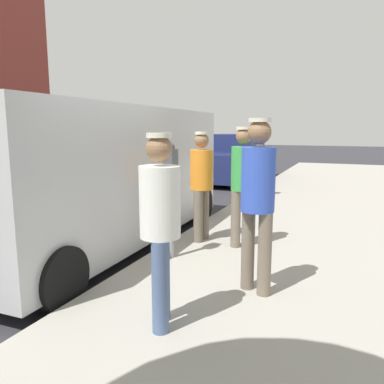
{
  "coord_description": "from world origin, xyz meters",
  "views": [
    {
      "loc": [
        3.49,
        -3.74,
        1.84
      ],
      "look_at": [
        1.65,
        0.6,
        1.05
      ],
      "focal_mm": 35.55,
      "sensor_mm": 36.0,
      "label": 1
    }
  ],
  "objects_px": {
    "pedestrian_in_blue": "(258,194)",
    "pedestrian_in_orange": "(202,179)",
    "parking_meter_far": "(260,155)",
    "pedestrian_in_white": "(160,219)",
    "parked_van": "(99,173)",
    "parked_sedan_ahead": "(234,160)",
    "parking_meter_near": "(170,180)",
    "pedestrian_in_green": "(243,179)"
  },
  "relations": [
    {
      "from": "parking_meter_far",
      "to": "pedestrian_in_blue",
      "type": "xyz_separation_m",
      "value": [
        1.28,
        -5.62,
        0.0
      ]
    },
    {
      "from": "pedestrian_in_blue",
      "to": "pedestrian_in_orange",
      "type": "relative_size",
      "value": 1.09
    },
    {
      "from": "pedestrian_in_orange",
      "to": "parking_meter_far",
      "type": "bearing_deg",
      "value": 91.01
    },
    {
      "from": "parking_meter_far",
      "to": "parked_sedan_ahead",
      "type": "xyz_separation_m",
      "value": [
        -1.72,
        3.54,
        -0.43
      ]
    },
    {
      "from": "parking_meter_near",
      "to": "parked_van",
      "type": "xyz_separation_m",
      "value": [
        -1.5,
        0.51,
        -0.03
      ]
    },
    {
      "from": "pedestrian_in_green",
      "to": "parked_van",
      "type": "relative_size",
      "value": 0.33
    },
    {
      "from": "pedestrian_in_green",
      "to": "pedestrian_in_orange",
      "type": "bearing_deg",
      "value": 176.2
    },
    {
      "from": "pedestrian_in_green",
      "to": "pedestrian_in_orange",
      "type": "relative_size",
      "value": 1.04
    },
    {
      "from": "pedestrian_in_blue",
      "to": "parked_van",
      "type": "distance_m",
      "value": 3.0
    },
    {
      "from": "parking_meter_far",
      "to": "parked_van",
      "type": "bearing_deg",
      "value": -108.42
    },
    {
      "from": "parking_meter_far",
      "to": "pedestrian_in_orange",
      "type": "xyz_separation_m",
      "value": [
        0.07,
        -4.11,
        -0.09
      ]
    },
    {
      "from": "parking_meter_far",
      "to": "pedestrian_in_white",
      "type": "xyz_separation_m",
      "value": [
        0.7,
        -6.63,
        -0.09
      ]
    },
    {
      "from": "pedestrian_in_green",
      "to": "pedestrian_in_orange",
      "type": "height_order",
      "value": "pedestrian_in_green"
    },
    {
      "from": "pedestrian_in_blue",
      "to": "pedestrian_in_white",
      "type": "distance_m",
      "value": 1.16
    },
    {
      "from": "parking_meter_far",
      "to": "parked_sedan_ahead",
      "type": "distance_m",
      "value": 3.96
    },
    {
      "from": "pedestrian_in_green",
      "to": "pedestrian_in_white",
      "type": "height_order",
      "value": "pedestrian_in_green"
    },
    {
      "from": "pedestrian_in_blue",
      "to": "pedestrian_in_orange",
      "type": "bearing_deg",
      "value": 128.57
    },
    {
      "from": "pedestrian_in_orange",
      "to": "parking_meter_near",
      "type": "bearing_deg",
      "value": -94.59
    },
    {
      "from": "parked_van",
      "to": "pedestrian_in_green",
      "type": "bearing_deg",
      "value": 8.93
    },
    {
      "from": "parking_meter_far",
      "to": "pedestrian_in_green",
      "type": "xyz_separation_m",
      "value": [
        0.72,
        -4.15,
        -0.05
      ]
    },
    {
      "from": "pedestrian_in_blue",
      "to": "parked_van",
      "type": "xyz_separation_m",
      "value": [
        -2.78,
        1.12,
        -0.03
      ]
    },
    {
      "from": "parking_meter_near",
      "to": "parked_van",
      "type": "relative_size",
      "value": 0.29
    },
    {
      "from": "parking_meter_far",
      "to": "pedestrian_in_white",
      "type": "distance_m",
      "value": 6.66
    },
    {
      "from": "pedestrian_in_green",
      "to": "pedestrian_in_white",
      "type": "relative_size",
      "value": 1.04
    },
    {
      "from": "pedestrian_in_blue",
      "to": "pedestrian_in_green",
      "type": "distance_m",
      "value": 1.57
    },
    {
      "from": "parked_van",
      "to": "parked_sedan_ahead",
      "type": "relative_size",
      "value": 1.19
    },
    {
      "from": "parked_sedan_ahead",
      "to": "pedestrian_in_white",
      "type": "bearing_deg",
      "value": -76.63
    },
    {
      "from": "parked_van",
      "to": "parked_sedan_ahead",
      "type": "height_order",
      "value": "parked_van"
    },
    {
      "from": "pedestrian_in_blue",
      "to": "parked_sedan_ahead",
      "type": "xyz_separation_m",
      "value": [
        -3.0,
        9.16,
        -0.44
      ]
    },
    {
      "from": "parked_van",
      "to": "pedestrian_in_blue",
      "type": "bearing_deg",
      "value": -21.97
    },
    {
      "from": "pedestrian_in_orange",
      "to": "pedestrian_in_white",
      "type": "relative_size",
      "value": 0.99
    },
    {
      "from": "pedestrian_in_white",
      "to": "parked_sedan_ahead",
      "type": "xyz_separation_m",
      "value": [
        -2.42,
        10.17,
        -0.35
      ]
    },
    {
      "from": "parking_meter_near",
      "to": "pedestrian_in_white",
      "type": "height_order",
      "value": "pedestrian_in_white"
    },
    {
      "from": "pedestrian_in_white",
      "to": "parked_van",
      "type": "bearing_deg",
      "value": 135.96
    },
    {
      "from": "parked_van",
      "to": "parked_sedan_ahead",
      "type": "bearing_deg",
      "value": 91.56
    },
    {
      "from": "pedestrian_in_blue",
      "to": "pedestrian_in_green",
      "type": "xyz_separation_m",
      "value": [
        -0.56,
        1.47,
        -0.05
      ]
    },
    {
      "from": "parking_meter_near",
      "to": "parking_meter_far",
      "type": "distance_m",
      "value": 5.01
    },
    {
      "from": "parking_meter_far",
      "to": "pedestrian_in_white",
      "type": "height_order",
      "value": "pedestrian_in_white"
    },
    {
      "from": "parked_van",
      "to": "pedestrian_in_orange",
      "type": "bearing_deg",
      "value": 14.0
    },
    {
      "from": "pedestrian_in_white",
      "to": "pedestrian_in_blue",
      "type": "bearing_deg",
      "value": 59.95
    },
    {
      "from": "parking_meter_near",
      "to": "pedestrian_in_orange",
      "type": "relative_size",
      "value": 0.93
    },
    {
      "from": "parked_sedan_ahead",
      "to": "parking_meter_near",
      "type": "bearing_deg",
      "value": -78.63
    }
  ]
}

